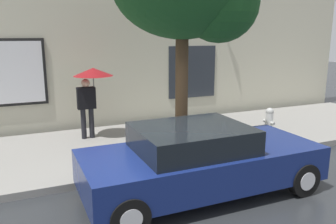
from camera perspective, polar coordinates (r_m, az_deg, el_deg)
name	(u,v)px	position (r m, az deg, el deg)	size (l,w,h in m)	color
ground_plane	(156,199)	(6.60, -1.96, -14.24)	(60.00, 60.00, 0.00)	#282B2D
sidewalk	(114,148)	(9.22, -8.92, -5.89)	(20.00, 4.00, 0.15)	gray
building_facade	(88,18)	(11.19, -13.02, 14.92)	(20.00, 0.67, 7.00)	beige
parked_car	(200,160)	(6.60, 5.29, -7.91)	(4.52, 1.96, 1.35)	navy
fire_hydrant	(269,122)	(10.36, 16.34, -1.52)	(0.30, 0.44, 0.79)	white
pedestrian_with_umbrella	(91,82)	(9.66, -12.58, 4.91)	(1.07, 1.07, 1.96)	black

